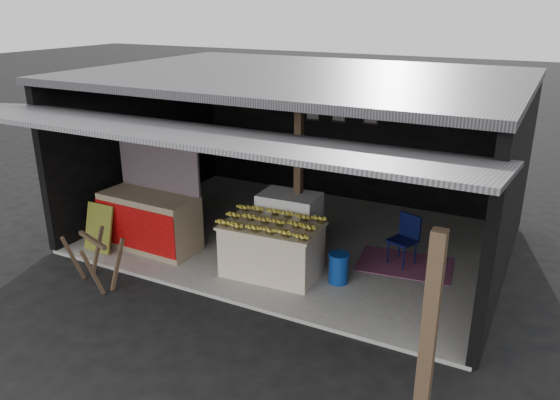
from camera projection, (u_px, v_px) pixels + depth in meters
The scene contains 13 objects.
ground at pixel (222, 301), 7.96m from camera, with size 80.00×80.00×0.00m, color black.
concrete_slab at pixel (297, 238), 10.03m from camera, with size 7.00×5.00×0.06m, color gray.
shophouse at pixel (306, 124), 9.59m from camera, with size 7.40×7.29×3.02m.
banana_table at pixel (272, 249), 8.51m from camera, with size 1.57×1.03×0.83m.
banana_pile at pixel (272, 220), 8.34m from camera, with size 1.40×0.84×0.16m, color gold, non-canonical shape.
white_crate at pixel (289, 225), 9.14m from camera, with size 1.00×0.71×1.08m.
neighbor_stall at pixel (150, 219), 9.43m from camera, with size 1.74×0.82×1.77m.
green_signboard at pixel (99, 228), 9.32m from camera, with size 0.56×0.04×0.83m, color black.
sawhorse at pixel (94, 256), 8.24m from camera, with size 0.89×0.88×0.79m.
water_barrel at pixel (338, 269), 8.31m from camera, with size 0.30×0.30×0.45m, color navy.
plastic_chair at pixel (406, 235), 8.85m from camera, with size 0.51×0.51×0.83m.
magenta_rug at pixel (405, 264), 8.95m from camera, with size 1.50×1.00×0.01m, color maroon.
picture_frames at pixel (341, 113), 11.45m from camera, with size 1.62×0.04×0.46m.
Camera 1 is at (3.98, -5.79, 4.10)m, focal length 35.00 mm.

